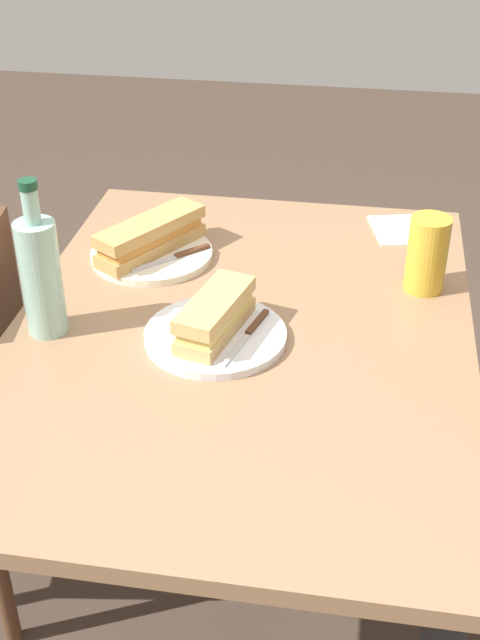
{
  "coord_description": "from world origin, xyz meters",
  "views": [
    {
      "loc": [
        1.21,
        0.2,
        1.58
      ],
      "look_at": [
        0.0,
        0.0,
        0.8
      ],
      "focal_mm": 47.0,
      "sensor_mm": 36.0,
      "label": 1
    }
  ],
  "objects_px": {
    "knife_near": "(176,256)",
    "baguette_sandwich_far": "(215,315)",
    "plate_near": "(152,254)",
    "beer_glass": "(427,254)",
    "dining_table": "(240,387)",
    "water_bottle": "(41,274)",
    "plate_far": "(215,336)",
    "knife_far": "(248,334)",
    "baguette_sandwich_near": "(151,236)"
  },
  "relations": [
    {
      "from": "knife_near",
      "to": "baguette_sandwich_far",
      "type": "height_order",
      "value": "baguette_sandwich_far"
    },
    {
      "from": "plate_near",
      "to": "beer_glass",
      "type": "relative_size",
      "value": 1.68
    },
    {
      "from": "dining_table",
      "to": "plate_near",
      "type": "xyz_separation_m",
      "value": [
        -0.23,
        -0.22,
        0.13
      ]
    },
    {
      "from": "baguette_sandwich_far",
      "to": "water_bottle",
      "type": "distance_m",
      "value": 0.3
    },
    {
      "from": "knife_near",
      "to": "plate_far",
      "type": "xyz_separation_m",
      "value": [
        0.25,
        0.13,
        -0.01
      ]
    },
    {
      "from": "plate_near",
      "to": "baguette_sandwich_far",
      "type": "distance_m",
      "value": 0.33
    },
    {
      "from": "knife_near",
      "to": "knife_far",
      "type": "relative_size",
      "value": 0.78
    },
    {
      "from": "knife_near",
      "to": "beer_glass",
      "type": "distance_m",
      "value": 0.49
    },
    {
      "from": "baguette_sandwich_far",
      "to": "water_bottle",
      "type": "relative_size",
      "value": 0.72
    },
    {
      "from": "baguette_sandwich_near",
      "to": "knife_near",
      "type": "height_order",
      "value": "baguette_sandwich_near"
    },
    {
      "from": "beer_glass",
      "to": "baguette_sandwich_far",
      "type": "bearing_deg",
      "value": -56.49
    },
    {
      "from": "knife_far",
      "to": "baguette_sandwich_far",
      "type": "bearing_deg",
      "value": -92.58
    },
    {
      "from": "dining_table",
      "to": "water_bottle",
      "type": "xyz_separation_m",
      "value": [
        0.05,
        -0.33,
        0.24
      ]
    },
    {
      "from": "knife_near",
      "to": "plate_far",
      "type": "height_order",
      "value": "knife_near"
    },
    {
      "from": "plate_far",
      "to": "knife_far",
      "type": "xyz_separation_m",
      "value": [
        0.0,
        0.06,
        0.01
      ]
    },
    {
      "from": "baguette_sandwich_near",
      "to": "water_bottle",
      "type": "xyz_separation_m",
      "value": [
        0.29,
        -0.11,
        0.06
      ]
    },
    {
      "from": "baguette_sandwich_near",
      "to": "knife_far",
      "type": "height_order",
      "value": "baguette_sandwich_near"
    },
    {
      "from": "dining_table",
      "to": "baguette_sandwich_near",
      "type": "xyz_separation_m",
      "value": [
        -0.23,
        -0.22,
        0.18
      ]
    },
    {
      "from": "plate_near",
      "to": "baguette_sandwich_near",
      "type": "distance_m",
      "value": 0.04
    },
    {
      "from": "baguette_sandwich_near",
      "to": "water_bottle",
      "type": "height_order",
      "value": "water_bottle"
    },
    {
      "from": "baguette_sandwich_near",
      "to": "knife_near",
      "type": "xyz_separation_m",
      "value": [
        0.02,
        0.06,
        -0.03
      ]
    },
    {
      "from": "plate_near",
      "to": "knife_far",
      "type": "distance_m",
      "value": 0.36
    },
    {
      "from": "plate_near",
      "to": "baguette_sandwich_far",
      "type": "height_order",
      "value": "baguette_sandwich_far"
    },
    {
      "from": "knife_near",
      "to": "baguette_sandwich_far",
      "type": "bearing_deg",
      "value": 27.01
    },
    {
      "from": "knife_near",
      "to": "plate_far",
      "type": "relative_size",
      "value": 0.56
    },
    {
      "from": "knife_far",
      "to": "beer_glass",
      "type": "distance_m",
      "value": 0.39
    },
    {
      "from": "dining_table",
      "to": "baguette_sandwich_far",
      "type": "relative_size",
      "value": 5.45
    },
    {
      "from": "baguette_sandwich_near",
      "to": "dining_table",
      "type": "bearing_deg",
      "value": 43.04
    },
    {
      "from": "baguette_sandwich_near",
      "to": "baguette_sandwich_far",
      "type": "bearing_deg",
      "value": 33.91
    },
    {
      "from": "dining_table",
      "to": "baguette_sandwich_far",
      "type": "bearing_deg",
      "value": -45.13
    },
    {
      "from": "knife_far",
      "to": "plate_near",
      "type": "bearing_deg",
      "value": -138.89
    },
    {
      "from": "knife_near",
      "to": "water_bottle",
      "type": "relative_size",
      "value": 0.49
    },
    {
      "from": "knife_near",
      "to": "baguette_sandwich_far",
      "type": "xyz_separation_m",
      "value": [
        0.25,
        0.13,
        0.03
      ]
    },
    {
      "from": "knife_near",
      "to": "baguette_sandwich_far",
      "type": "relative_size",
      "value": 0.68
    },
    {
      "from": "dining_table",
      "to": "plate_far",
      "type": "distance_m",
      "value": 0.14
    },
    {
      "from": "plate_far",
      "to": "baguette_sandwich_far",
      "type": "bearing_deg",
      "value": -153.43
    },
    {
      "from": "knife_near",
      "to": "baguette_sandwich_far",
      "type": "distance_m",
      "value": 0.28
    },
    {
      "from": "plate_near",
      "to": "baguette_sandwich_far",
      "type": "relative_size",
      "value": 1.22
    },
    {
      "from": "knife_far",
      "to": "beer_glass",
      "type": "height_order",
      "value": "beer_glass"
    },
    {
      "from": "baguette_sandwich_far",
      "to": "beer_glass",
      "type": "xyz_separation_m",
      "value": [
        -0.24,
        0.36,
        0.02
      ]
    },
    {
      "from": "plate_far",
      "to": "beer_glass",
      "type": "bearing_deg",
      "value": 123.51
    },
    {
      "from": "plate_far",
      "to": "water_bottle",
      "type": "distance_m",
      "value": 0.31
    },
    {
      "from": "knife_near",
      "to": "beer_glass",
      "type": "xyz_separation_m",
      "value": [
        0.01,
        0.48,
        0.05
      ]
    },
    {
      "from": "baguette_sandwich_far",
      "to": "plate_far",
      "type": "bearing_deg",
      "value": 26.57
    },
    {
      "from": "plate_near",
      "to": "knife_far",
      "type": "bearing_deg",
      "value": 41.11
    },
    {
      "from": "knife_near",
      "to": "plate_far",
      "type": "distance_m",
      "value": 0.28
    },
    {
      "from": "water_bottle",
      "to": "beer_glass",
      "type": "height_order",
      "value": "water_bottle"
    },
    {
      "from": "baguette_sandwich_near",
      "to": "knife_far",
      "type": "bearing_deg",
      "value": 41.11
    },
    {
      "from": "plate_near",
      "to": "baguette_sandwich_near",
      "type": "relative_size",
      "value": 1.0
    },
    {
      "from": "plate_far",
      "to": "beer_glass",
      "type": "relative_size",
      "value": 1.68
    }
  ]
}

